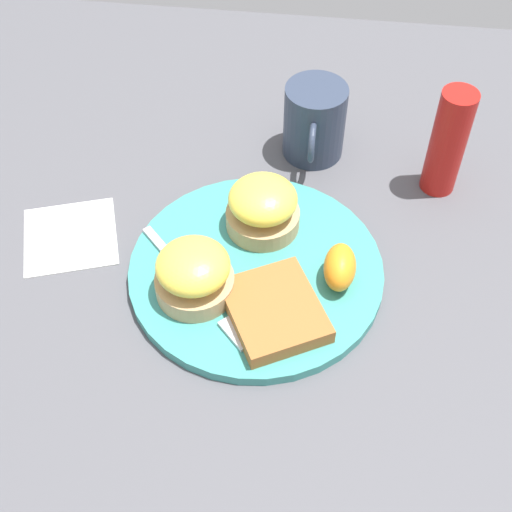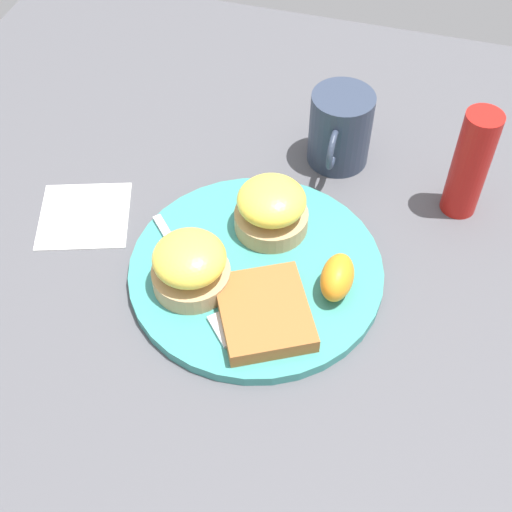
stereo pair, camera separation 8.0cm
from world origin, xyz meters
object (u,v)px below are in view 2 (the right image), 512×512
object	(u,v)px
sandwich_benedict_right	(190,266)
fork	(199,283)
sandwich_benedict_left	(268,208)
cup	(340,129)
orange_wedge	(337,277)
hashbrown_patty	(264,312)
condiment_bottle	(470,164)

from	to	relation	value
sandwich_benedict_right	fork	bearing A→B (deg)	92.64
sandwich_benedict_left	sandwich_benedict_right	xyz separation A→B (m)	(0.11, -0.06, 0.00)
sandwich_benedict_left	cup	bearing A→B (deg)	161.10
orange_wedge	sandwich_benedict_right	bearing A→B (deg)	-77.05
hashbrown_patty	cup	size ratio (longest dim) A/B	0.97
condiment_bottle	fork	bearing A→B (deg)	-51.17
sandwich_benedict_left	cup	size ratio (longest dim) A/B	0.78
orange_wedge	condiment_bottle	bearing A→B (deg)	146.52
hashbrown_patty	orange_wedge	distance (m)	0.09
orange_wedge	condiment_bottle	size ratio (longest dim) A/B	0.41
fork	cup	distance (m)	0.28
sandwich_benedict_left	sandwich_benedict_right	world-z (taller)	same
condiment_bottle	sandwich_benedict_right	bearing A→B (deg)	-51.93
sandwich_benedict_left	condiment_bottle	xyz separation A→B (m)	(-0.11, 0.22, 0.03)
hashbrown_patty	fork	world-z (taller)	hashbrown_patty
orange_wedge	fork	size ratio (longest dim) A/B	0.37
sandwich_benedict_left	hashbrown_patty	xyz separation A→B (m)	(0.13, 0.03, -0.02)
sandwich_benedict_right	condiment_bottle	distance (m)	0.35
sandwich_benedict_right	orange_wedge	distance (m)	0.16
orange_wedge	sandwich_benedict_left	bearing A→B (deg)	-126.12
condiment_bottle	hashbrown_patty	bearing A→B (deg)	-37.82
sandwich_benedict_left	condiment_bottle	size ratio (longest dim) A/B	0.60
sandwich_benedict_left	sandwich_benedict_right	size ratio (longest dim) A/B	1.00
sandwich_benedict_right	condiment_bottle	xyz separation A→B (m)	(-0.22, 0.28, 0.03)
hashbrown_patty	fork	bearing A→B (deg)	-105.61
hashbrown_patty	cup	distance (m)	0.29
sandwich_benedict_left	fork	xyz separation A→B (m)	(0.11, -0.05, -0.03)
hashbrown_patty	cup	xyz separation A→B (m)	(-0.29, 0.02, 0.03)
sandwich_benedict_left	fork	size ratio (longest dim) A/B	0.54
cup	hashbrown_patty	bearing A→B (deg)	-4.29
sandwich_benedict_left	orange_wedge	size ratio (longest dim) A/B	1.47
condiment_bottle	cup	bearing A→B (deg)	-105.48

